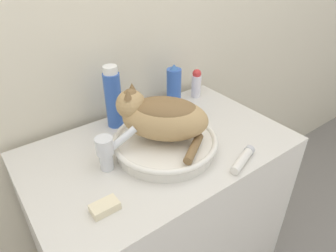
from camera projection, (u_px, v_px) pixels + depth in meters
name	position (u px, v px, depth m)	size (l,w,h in m)	color
wall_back	(106.00, 29.00, 1.13)	(8.00, 0.05, 2.40)	beige
vanity_counter	(162.00, 225.00, 1.31)	(0.95, 0.59, 0.86)	beige
sink_basin	(166.00, 142.00, 1.04)	(0.37, 0.37, 0.05)	white
cat	(162.00, 115.00, 0.99)	(0.32, 0.33, 0.18)	tan
faucet	(108.00, 150.00, 0.94)	(0.14, 0.06, 0.13)	silver
deodorant_stick	(196.00, 83.00, 1.37)	(0.04, 0.04, 0.13)	silver
spray_bottle_trigger	(174.00, 86.00, 1.30)	(0.06, 0.06, 0.19)	#335BB7
shampoo_bottle_tall	(113.00, 98.00, 1.14)	(0.06, 0.06, 0.25)	#335BB7
cream_tube	(243.00, 159.00, 0.99)	(0.14, 0.08, 0.03)	silver
soap_bar	(105.00, 207.00, 0.82)	(0.08, 0.05, 0.02)	beige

